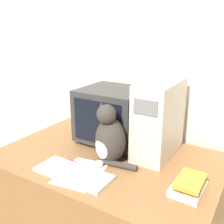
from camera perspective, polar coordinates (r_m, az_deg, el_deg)
wall_back at (r=1.89m, az=7.10°, el=10.37°), size 7.00×0.05×2.50m
desk at (r=1.83m, az=-0.95°, el=-19.96°), size 1.33×0.86×0.74m
crt_monitor at (r=1.76m, az=0.22°, el=-0.62°), size 0.42×0.39×0.37m
computer_tower at (r=1.60m, az=10.17°, el=-1.47°), size 0.19×0.41×0.46m
keyboard at (r=1.46m, az=-8.43°, el=-13.00°), size 0.43×0.17×0.02m
cat at (r=1.50m, az=-0.56°, el=-5.72°), size 0.30×0.25×0.36m
book_stack at (r=1.35m, az=16.43°, el=-15.08°), size 0.15×0.20×0.07m
pen at (r=1.56m, az=-7.73°, el=-10.86°), size 0.13×0.02×0.01m
paper_sheet at (r=1.47m, az=-6.79°, el=-13.07°), size 0.25×0.32×0.00m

